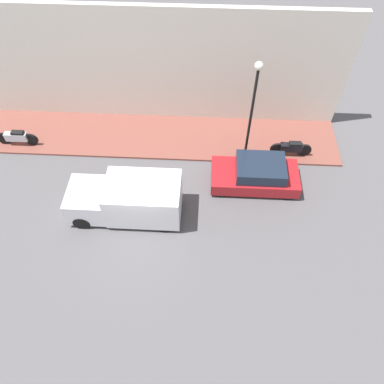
{
  "coord_description": "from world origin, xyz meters",
  "views": [
    {
      "loc": [
        -8.55,
        -2.62,
        13.22
      ],
      "look_at": [
        1.27,
        -2.11,
        0.6
      ],
      "focal_mm": 35.0,
      "sensor_mm": 36.0,
      "label": 1
    }
  ],
  "objects": [
    {
      "name": "delivery_van",
      "position": [
        0.49,
        0.53,
        0.95
      ],
      "size": [
        1.92,
        4.63,
        1.87
      ],
      "color": "silver",
      "rests_on": "ground_plane"
    },
    {
      "name": "streetlamp",
      "position": [
        4.06,
        -4.51,
        3.41
      ],
      "size": [
        0.34,
        0.34,
        5.05
      ],
      "color": "black",
      "rests_on": "sidewalk"
    },
    {
      "name": "ground_plane",
      "position": [
        0.0,
        0.0,
        0.0
      ],
      "size": [
        60.0,
        60.0,
        0.0
      ],
      "primitive_type": "plane",
      "color": "#514F51"
    },
    {
      "name": "sidewalk",
      "position": [
        5.16,
        0.0,
        0.05
      ],
      "size": [
        3.08,
        18.18,
        0.1
      ],
      "color": "brown",
      "rests_on": "ground_plane"
    },
    {
      "name": "building_facade",
      "position": [
        6.85,
        0.0,
        2.92
      ],
      "size": [
        0.3,
        18.18,
        5.85
      ],
      "color": "silver",
      "rests_on": "ground_plane"
    },
    {
      "name": "parked_car",
      "position": [
        2.38,
        -4.9,
        0.64
      ],
      "size": [
        1.83,
        3.86,
        1.35
      ],
      "color": "maroon",
      "rests_on": "ground_plane"
    },
    {
      "name": "scooter_silver",
      "position": [
        4.22,
        6.56,
        0.56
      ],
      "size": [
        0.3,
        2.02,
        0.82
      ],
      "color": "#B7B7BF",
      "rests_on": "sidewalk"
    },
    {
      "name": "motorcycle_black",
      "position": [
        4.2,
        -6.66,
        0.54
      ],
      "size": [
        0.3,
        1.95,
        0.79
      ],
      "color": "black",
      "rests_on": "sidewalk"
    }
  ]
}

